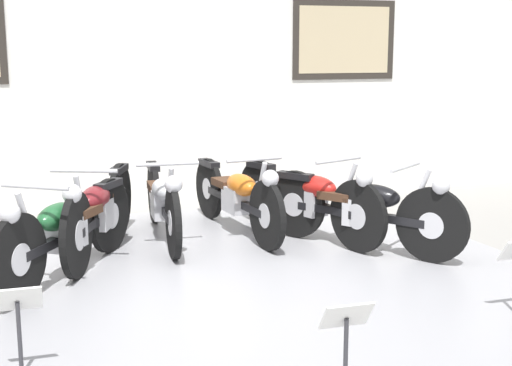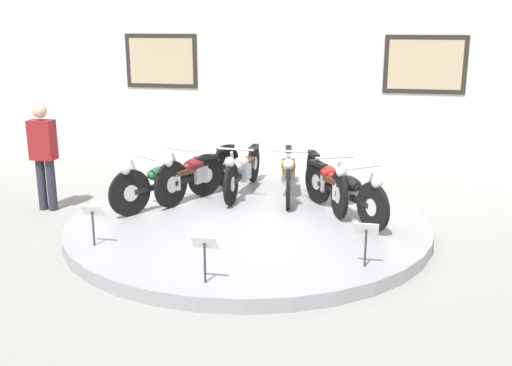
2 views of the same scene
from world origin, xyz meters
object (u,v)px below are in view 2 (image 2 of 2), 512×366
Objects in this scene: motorcycle_orange at (288,171)px; info_placard_front_left at (92,216)px; info_placard_front_centre at (204,249)px; visitor_standing at (43,151)px; motorcycle_red at (326,178)px; info_placard_front_right at (366,235)px; motorcycle_green at (167,180)px; motorcycle_black at (345,190)px; motorcycle_maroon at (198,171)px; motorcycle_silver at (242,169)px.

motorcycle_orange reaches higher than info_placard_front_left.
info_placard_front_centre is 0.32× the size of visitor_standing.
info_placard_front_centre is at bearing -96.24° from motorcycle_orange.
motorcycle_orange is 3.64m from visitor_standing.
motorcycle_red is 3.38m from info_placard_front_left.
motorcycle_red is 3.12m from info_placard_front_centre.
motorcycle_red is 2.31m from info_placard_front_right.
visitor_standing reaches higher than motorcycle_green.
motorcycle_red is at bearing 119.22° from motorcycle_black.
motorcycle_orange is 1.25m from motorcycle_black.
motorcycle_green is 0.62m from motorcycle_maroon.
motorcycle_maroon is 1.92m from motorcycle_red.
motorcycle_red is 1.17× the size of visitor_standing.
motorcycle_silver is 2.95m from visitor_standing.
motorcycle_silver is 1.35m from motorcycle_red.
motorcycle_red is at bearing -28.08° from motorcycle_orange.
info_placard_front_centre is (0.96, -2.97, -0.03)m from motorcycle_maroon.
motorcycle_green is at bearing -151.96° from motorcycle_orange.
info_placard_front_left is (-1.23, -2.54, -0.01)m from motorcycle_silver.
motorcycle_green reaches higher than info_placard_front_left.
visitor_standing is (-2.18, -0.59, 0.33)m from motorcycle_maroon.
motorcycle_green reaches higher than motorcycle_black.
visitor_standing is at bearing -171.90° from motorcycle_red.
info_placard_front_left is 1.00× the size of info_placard_front_centre.
info_placard_front_left is at bearing -149.46° from motorcycle_black.
motorcycle_black is at bearing 100.85° from info_placard_front_right.
info_placard_front_centre is at bearing -37.13° from visitor_standing.
motorcycle_green is 1.05× the size of motorcycle_black.
motorcycle_red is 1.15× the size of motorcycle_black.
visitor_standing is (-1.56, 1.64, 0.36)m from info_placard_front_left.
visitor_standing is (-1.88, -0.04, 0.34)m from motorcycle_green.
motorcycle_orange is 3.83× the size of info_placard_front_left.
motorcycle_maroon is 2.29m from motorcycle_black.
motorcycle_red is 0.62m from motorcycle_black.
motorcycle_maroon is 1.02× the size of motorcycle_red.
motorcycle_green is 1.84m from motorcycle_orange.
info_placard_front_left is 0.32× the size of visitor_standing.
visitor_standing reaches higher than info_placard_front_right.
motorcycle_silver reaches higher than info_placard_front_left.
motorcycle_maroon is at bearing 166.29° from motorcycle_black.
motorcycle_silver is 3.85× the size of info_placard_front_centre.
motorcycle_green is at bearing -166.31° from motorcycle_red.
info_placard_front_right is at bearing -79.15° from motorcycle_black.
motorcycle_green is 2.52m from motorcycle_black.
motorcycle_maroon reaches higher than motorcycle_silver.
info_placard_front_right is at bearing -41.14° from motorcycle_maroon.
motorcycle_orange is at bearing 83.76° from info_placard_front_centre.
info_placard_front_right is 0.32× the size of visitor_standing.
motorcycle_maroon is 0.98× the size of motorcycle_orange.
motorcycle_maroon is at bearing -166.39° from motorcycle_orange.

